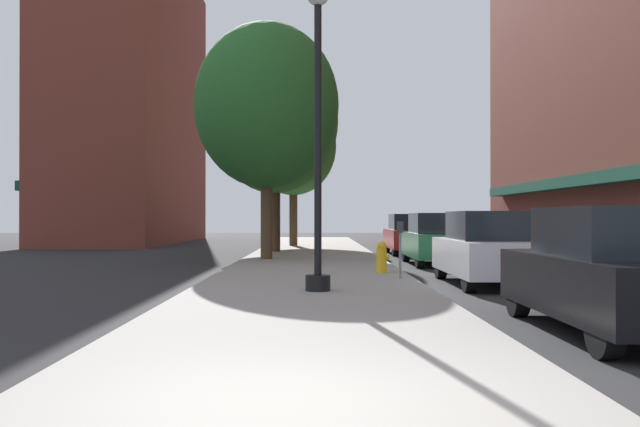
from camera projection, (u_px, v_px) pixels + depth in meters
name	position (u px, v px, depth m)	size (l,w,h in m)	color
ground_plane	(432.00, 263.00, 23.04)	(90.00, 90.00, 0.00)	#232326
sidewalk_slab	(312.00, 260.00, 24.02)	(4.80, 50.00, 0.12)	gray
building_far_background	(132.00, 101.00, 41.99)	(6.80, 18.00, 17.24)	brown
lamppost	(318.00, 130.00, 13.25)	(0.48, 0.48, 5.90)	black
fire_hydrant	(382.00, 257.00, 17.56)	(0.33, 0.26, 0.79)	gold
parking_meter_near	(400.00, 242.00, 15.88)	(0.14, 0.09, 1.31)	slate
tree_near	(267.00, 106.00, 23.44)	(4.88, 4.88, 8.01)	#4C3823
tree_mid	(293.00, 146.00, 34.46)	(4.26, 4.26, 7.40)	#4C3823
tree_far	(275.00, 122.00, 28.54)	(5.18, 5.18, 8.34)	#422D1E
car_black	(614.00, 272.00, 9.01)	(1.80, 4.30, 1.66)	black
car_white	(488.00, 249.00, 15.58)	(1.80, 4.30, 1.66)	black
car_green	(437.00, 240.00, 22.24)	(1.80, 4.30, 1.66)	black
car_red	(410.00, 235.00, 28.59)	(1.80, 4.30, 1.66)	black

